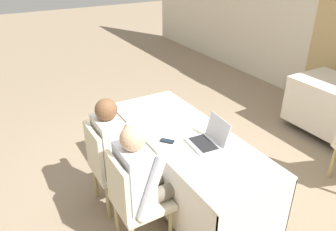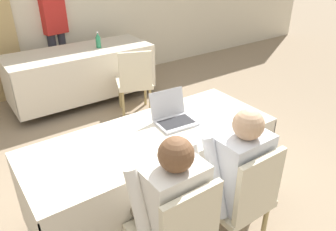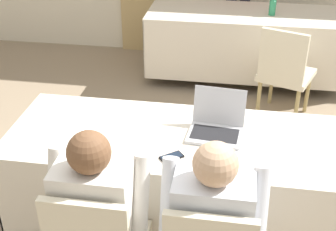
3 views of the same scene
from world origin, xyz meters
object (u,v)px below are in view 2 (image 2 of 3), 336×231
(chair_near_right, at_px, (242,197))
(person_checkered_shirt, at_px, (168,204))
(person_red_shirt, at_px, (55,29))
(cell_phone, at_px, (173,146))
(chair_far_spare, at_px, (135,80))
(water_bottle, at_px, (98,41))
(laptop, at_px, (173,117))
(person_white_shirt, at_px, (233,171))

(chair_near_right, distance_m, person_checkered_shirt, 0.59)
(chair_near_right, relative_size, person_red_shirt, 0.56)
(cell_phone, bearing_deg, chair_far_spare, 119.23)
(water_bottle, height_order, chair_near_right, water_bottle)
(person_checkered_shirt, bearing_deg, chair_far_spare, -115.20)
(person_checkered_shirt, bearing_deg, laptop, -128.36)
(laptop, relative_size, chair_far_spare, 0.37)
(laptop, relative_size, chair_near_right, 0.37)
(water_bottle, bearing_deg, cell_phone, -103.41)
(chair_near_right, bearing_deg, water_bottle, -96.79)
(person_white_shirt, bearing_deg, cell_phone, -55.28)
(laptop, bearing_deg, chair_near_right, -82.36)
(cell_phone, xyz_separation_m, chair_far_spare, (0.74, 1.84, -0.26))
(chair_far_spare, bearing_deg, laptop, 92.51)
(chair_near_right, distance_m, chair_far_spare, 2.35)
(cell_phone, xyz_separation_m, person_red_shirt, (0.27, 3.33, 0.16))
(water_bottle, bearing_deg, person_checkered_shirt, -107.26)
(chair_far_spare, distance_m, person_checkered_shirt, 2.44)
(chair_far_spare, bearing_deg, chair_near_right, 99.19)
(laptop, relative_size, person_white_shirt, 0.29)
(water_bottle, bearing_deg, laptop, -99.84)
(chair_near_right, xyz_separation_m, person_white_shirt, (-0.00, 0.10, 0.16))
(laptop, distance_m, chair_far_spare, 1.66)
(cell_phone, bearing_deg, chair_near_right, -10.51)
(chair_far_spare, distance_m, person_white_shirt, 2.26)
(person_red_shirt, bearing_deg, chair_near_right, -101.95)
(laptop, distance_m, cell_phone, 0.37)
(water_bottle, bearing_deg, person_white_shirt, -97.02)
(chair_near_right, height_order, person_checkered_shirt, person_checkered_shirt)
(person_white_shirt, relative_size, person_red_shirt, 0.72)
(water_bottle, relative_size, person_checkered_shirt, 0.19)
(person_red_shirt, bearing_deg, water_bottle, -76.47)
(person_white_shirt, bearing_deg, person_red_shirt, -90.28)
(person_checkered_shirt, bearing_deg, person_white_shirt, -180.00)
(person_white_shirt, bearing_deg, person_checkered_shirt, 0.00)
(water_bottle, bearing_deg, person_red_shirt, 115.21)
(chair_far_spare, height_order, person_red_shirt, person_red_shirt)
(cell_phone, distance_m, water_bottle, 2.67)
(person_white_shirt, height_order, person_red_shirt, person_red_shirt)
(water_bottle, height_order, person_red_shirt, person_red_shirt)
(chair_near_right, height_order, person_white_shirt, person_white_shirt)
(water_bottle, distance_m, person_red_shirt, 0.82)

